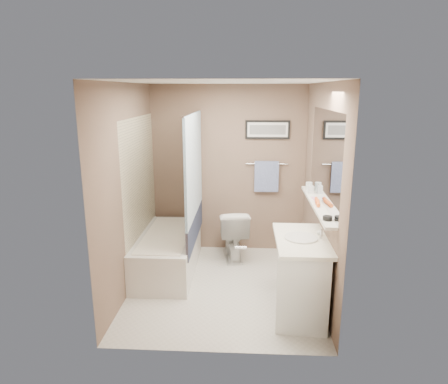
# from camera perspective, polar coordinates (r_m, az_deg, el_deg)

# --- Properties ---
(ground) EXTENTS (2.50, 2.50, 0.00)m
(ground) POSITION_cam_1_polar(r_m,az_deg,el_deg) (4.98, -0.10, -13.38)
(ground) COLOR beige
(ground) RESTS_ON ground
(ceiling) EXTENTS (2.20, 2.50, 0.04)m
(ceiling) POSITION_cam_1_polar(r_m,az_deg,el_deg) (4.41, -0.11, 15.19)
(ceiling) COLOR white
(ceiling) RESTS_ON wall_back
(wall_back) EXTENTS (2.20, 0.04, 2.40)m
(wall_back) POSITION_cam_1_polar(r_m,az_deg,el_deg) (5.74, 0.59, 3.15)
(wall_back) COLOR brown
(wall_back) RESTS_ON ground
(wall_front) EXTENTS (2.20, 0.04, 2.40)m
(wall_front) POSITION_cam_1_polar(r_m,az_deg,el_deg) (3.37, -1.29, -4.99)
(wall_front) COLOR brown
(wall_front) RESTS_ON ground
(wall_left) EXTENTS (0.04, 2.50, 2.40)m
(wall_left) POSITION_cam_1_polar(r_m,az_deg,el_deg) (4.73, -13.29, 0.32)
(wall_left) COLOR brown
(wall_left) RESTS_ON ground
(wall_right) EXTENTS (0.04, 2.50, 2.40)m
(wall_right) POSITION_cam_1_polar(r_m,az_deg,el_deg) (4.61, 13.42, -0.04)
(wall_right) COLOR brown
(wall_right) RESTS_ON ground
(tile_surround) EXTENTS (0.02, 1.55, 2.00)m
(tile_surround) POSITION_cam_1_polar(r_m,az_deg,el_deg) (5.25, -11.78, -0.48)
(tile_surround) COLOR beige
(tile_surround) RESTS_ON wall_left
(curtain_rod) EXTENTS (0.02, 1.55, 0.02)m
(curtain_rod) POSITION_cam_1_polar(r_m,az_deg,el_deg) (4.95, -4.49, 11.24)
(curtain_rod) COLOR silver
(curtain_rod) RESTS_ON wall_left
(curtain_upper) EXTENTS (0.03, 1.45, 1.28)m
(curtain_upper) POSITION_cam_1_polar(r_m,az_deg,el_deg) (5.02, -4.35, 3.81)
(curtain_upper) COLOR white
(curtain_upper) RESTS_ON curtain_rod
(curtain_lower) EXTENTS (0.03, 1.45, 0.36)m
(curtain_lower) POSITION_cam_1_polar(r_m,az_deg,el_deg) (5.24, -4.18, -5.04)
(curtain_lower) COLOR #262E47
(curtain_lower) RESTS_ON curtain_rod
(mirror) EXTENTS (0.02, 1.60, 1.00)m
(mirror) POSITION_cam_1_polar(r_m,az_deg,el_deg) (4.39, 14.20, 4.79)
(mirror) COLOR silver
(mirror) RESTS_ON wall_right
(shelf) EXTENTS (0.12, 1.60, 0.03)m
(shelf) POSITION_cam_1_polar(r_m,az_deg,el_deg) (4.49, 13.11, -1.75)
(shelf) COLOR silver
(shelf) RESTS_ON wall_right
(towel_bar) EXTENTS (0.60, 0.02, 0.02)m
(towel_bar) POSITION_cam_1_polar(r_m,az_deg,el_deg) (5.71, 6.12, 4.03)
(towel_bar) COLOR silver
(towel_bar) RESTS_ON wall_back
(towel) EXTENTS (0.34, 0.05, 0.44)m
(towel) POSITION_cam_1_polar(r_m,az_deg,el_deg) (5.73, 6.08, 2.22)
(towel) COLOR #94A7D8
(towel) RESTS_ON towel_bar
(art_frame) EXTENTS (0.62, 0.02, 0.26)m
(art_frame) POSITION_cam_1_polar(r_m,az_deg,el_deg) (5.66, 6.24, 8.84)
(art_frame) COLOR black
(art_frame) RESTS_ON wall_back
(art_mat) EXTENTS (0.56, 0.00, 0.20)m
(art_mat) POSITION_cam_1_polar(r_m,az_deg,el_deg) (5.65, 6.25, 8.83)
(art_mat) COLOR white
(art_mat) RESTS_ON art_frame
(art_image) EXTENTS (0.50, 0.00, 0.13)m
(art_image) POSITION_cam_1_polar(r_m,az_deg,el_deg) (5.65, 6.25, 8.83)
(art_image) COLOR #595959
(art_image) RESTS_ON art_mat
(door) EXTENTS (0.80, 0.02, 2.00)m
(door) POSITION_cam_1_polar(r_m,az_deg,el_deg) (3.43, 8.00, -8.33)
(door) COLOR silver
(door) RESTS_ON wall_front
(door_handle) EXTENTS (0.10, 0.02, 0.02)m
(door_handle) POSITION_cam_1_polar(r_m,az_deg,el_deg) (3.47, 2.44, -7.95)
(door_handle) COLOR silver
(door_handle) RESTS_ON door
(bathtub) EXTENTS (0.71, 1.50, 0.50)m
(bathtub) POSITION_cam_1_polar(r_m,az_deg,el_deg) (5.33, -8.01, -8.59)
(bathtub) COLOR silver
(bathtub) RESTS_ON ground
(tub_rim) EXTENTS (0.56, 1.36, 0.02)m
(tub_rim) POSITION_cam_1_polar(r_m,az_deg,el_deg) (5.24, -8.10, -6.07)
(tub_rim) COLOR white
(tub_rim) RESTS_ON bathtub
(toilet) EXTENTS (0.50, 0.76, 0.72)m
(toilet) POSITION_cam_1_polar(r_m,az_deg,el_deg) (5.65, 1.25, -5.91)
(toilet) COLOR white
(toilet) RESTS_ON ground
(vanity) EXTENTS (0.58, 0.94, 0.80)m
(vanity) POSITION_cam_1_polar(r_m,az_deg,el_deg) (4.37, 10.95, -11.91)
(vanity) COLOR white
(vanity) RESTS_ON ground
(countertop) EXTENTS (0.54, 0.96, 0.04)m
(countertop) POSITION_cam_1_polar(r_m,az_deg,el_deg) (4.20, 11.08, -6.77)
(countertop) COLOR white
(countertop) RESTS_ON vanity
(sink_basin) EXTENTS (0.34, 0.34, 0.01)m
(sink_basin) POSITION_cam_1_polar(r_m,az_deg,el_deg) (4.19, 10.97, -6.41)
(sink_basin) COLOR silver
(sink_basin) RESTS_ON countertop
(faucet_spout) EXTENTS (0.02, 0.02, 0.10)m
(faucet_spout) POSITION_cam_1_polar(r_m,az_deg,el_deg) (4.21, 13.70, -5.86)
(faucet_spout) COLOR silver
(faucet_spout) RESTS_ON countertop
(faucet_knob) EXTENTS (0.05, 0.05, 0.05)m
(faucet_knob) POSITION_cam_1_polar(r_m,az_deg,el_deg) (4.31, 13.45, -5.66)
(faucet_knob) COLOR white
(faucet_knob) RESTS_ON countertop
(candle_bowl_near) EXTENTS (0.09, 0.09, 0.04)m
(candle_bowl_near) POSITION_cam_1_polar(r_m,az_deg,el_deg) (3.92, 14.57, -3.63)
(candle_bowl_near) COLOR black
(candle_bowl_near) RESTS_ON shelf
(hair_brush_front) EXTENTS (0.07, 0.22, 0.04)m
(hair_brush_front) POSITION_cam_1_polar(r_m,az_deg,el_deg) (4.42, 13.27, -1.52)
(hair_brush_front) COLOR orange
(hair_brush_front) RESTS_ON shelf
(hair_brush_back) EXTENTS (0.06, 0.22, 0.04)m
(hair_brush_back) POSITION_cam_1_polar(r_m,az_deg,el_deg) (4.49, 13.11, -1.26)
(hair_brush_back) COLOR #C6471B
(hair_brush_back) RESTS_ON shelf
(pink_comb) EXTENTS (0.04, 0.16, 0.01)m
(pink_comb) POSITION_cam_1_polar(r_m,az_deg,el_deg) (4.65, 12.76, -0.92)
(pink_comb) COLOR pink
(pink_comb) RESTS_ON shelf
(glass_jar) EXTENTS (0.08, 0.08, 0.10)m
(glass_jar) POSITION_cam_1_polar(r_m,az_deg,el_deg) (5.03, 12.04, 0.81)
(glass_jar) COLOR silver
(glass_jar) RESTS_ON shelf
(soap_bottle) EXTENTS (0.07, 0.07, 0.14)m
(soap_bottle) POSITION_cam_1_polar(r_m,az_deg,el_deg) (4.89, 12.30, 0.62)
(soap_bottle) COLOR #999999
(soap_bottle) RESTS_ON shelf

